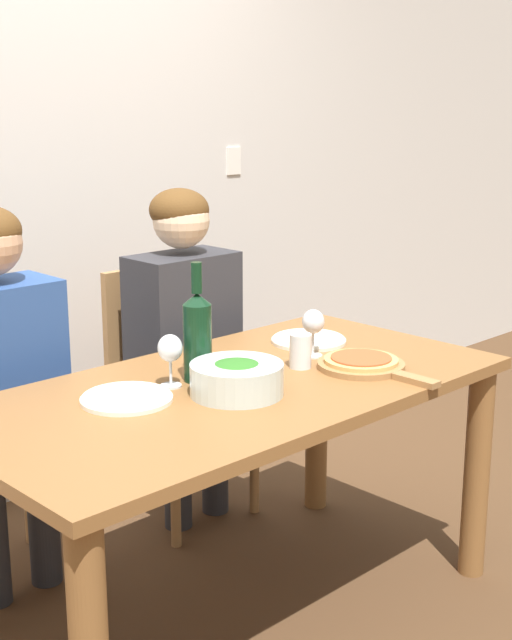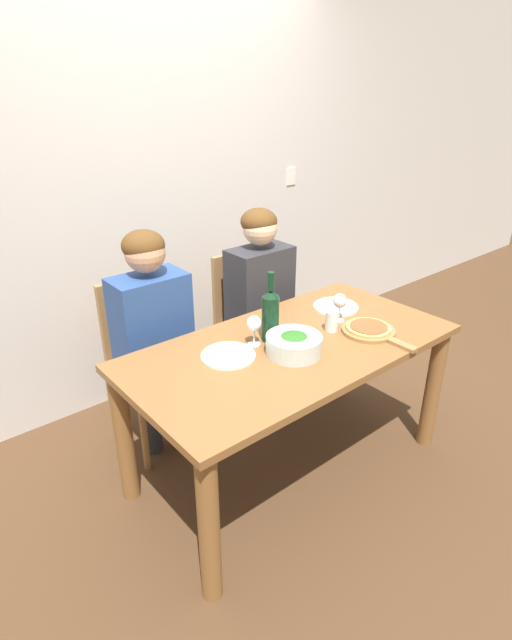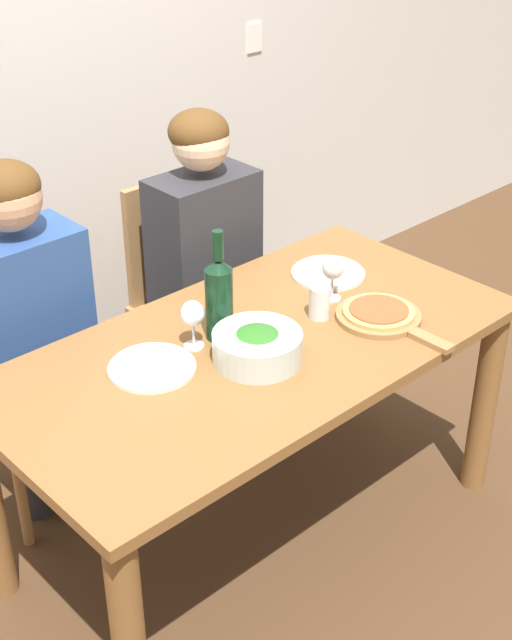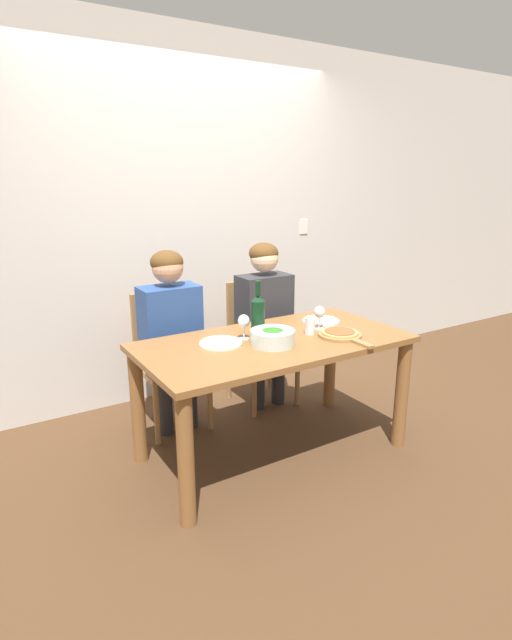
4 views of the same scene
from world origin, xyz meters
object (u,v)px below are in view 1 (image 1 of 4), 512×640
object	(u,v)px
person_woman	(0,367)
broccoli_bowl	(237,378)
person_man	(186,325)
wine_bottle	(197,334)
water_tumbler	(300,351)
pizza_on_board	(364,364)
dinner_plate_left	(127,398)
dinner_plate_right	(309,340)
wine_glass_right	(313,324)
wine_glass_left	(170,351)
chair_right	(168,383)

from	to	relation	value
person_woman	broccoli_bowl	size ratio (longest dim) A/B	4.77
person_woman	person_man	world-z (taller)	same
wine_bottle	water_tumbler	bearing A→B (deg)	-21.36
person_woman	water_tumbler	size ratio (longest dim) A/B	11.83
person_woman	person_man	distance (m)	0.73
pizza_on_board	water_tumbler	size ratio (longest dim) A/B	3.89
dinner_plate_left	pizza_on_board	bearing A→B (deg)	-20.42
broccoli_bowl	dinner_plate_right	xyz separation A→B (m)	(0.53, 0.22, -0.04)
person_man	broccoli_bowl	size ratio (longest dim) A/B	4.77
wine_bottle	dinner_plate_right	xyz separation A→B (m)	(0.53, 0.05, -0.13)
pizza_on_board	wine_glass_right	world-z (taller)	wine_glass_right
wine_glass_left	dinner_plate_right	bearing A→B (deg)	4.25
broccoli_bowl	wine_glass_right	world-z (taller)	wine_glass_right
person_woman	wine_glass_left	world-z (taller)	person_woman
chair_right	broccoli_bowl	size ratio (longest dim) A/B	3.59
broccoli_bowl	wine_glass_left	distance (m)	0.21
person_woman	chair_right	bearing A→B (deg)	8.68
water_tumbler	dinner_plate_right	bearing A→B (deg)	37.55
person_woman	wine_glass_left	bearing A→B (deg)	-64.60
dinner_plate_left	wine_glass_right	world-z (taller)	wine_glass_right
chair_right	dinner_plate_right	size ratio (longest dim) A/B	3.71
wine_bottle	wine_glass_right	size ratio (longest dim) A/B	2.27
dinner_plate_right	water_tumbler	bearing A→B (deg)	-142.45
person_woman	water_tumbler	distance (m)	0.91
wine_bottle	dinner_plate_right	distance (m)	0.54
wine_bottle	person_woman	bearing A→B (deg)	122.73
dinner_plate_right	wine_glass_left	xyz separation A→B (m)	(-0.62, -0.05, 0.10)
person_woman	broccoli_bowl	world-z (taller)	person_woman
wine_bottle	water_tumbler	distance (m)	0.33
wine_bottle	wine_glass_left	world-z (taller)	wine_bottle
wine_glass_left	person_man	bearing A→B (deg)	46.81
wine_bottle	pizza_on_board	xyz separation A→B (m)	(0.43, -0.26, -0.12)
person_woman	broccoli_bowl	distance (m)	0.77
pizza_on_board	broccoli_bowl	bearing A→B (deg)	168.18
pizza_on_board	wine_glass_right	size ratio (longest dim) A/B	2.66
water_tumbler	chair_right	bearing A→B (deg)	83.09
wine_glass_right	wine_glass_left	bearing A→B (deg)	171.51
broccoli_bowl	wine_glass_right	xyz separation A→B (m)	(0.42, 0.10, 0.06)
dinner_plate_right	dinner_plate_left	bearing A→B (deg)	-175.61
pizza_on_board	wine_glass_left	size ratio (longest dim) A/B	2.66
chair_right	dinner_plate_right	world-z (taller)	chair_right
dinner_plate_left	wine_glass_left	size ratio (longest dim) A/B	1.63
dinner_plate_right	person_man	bearing A→B (deg)	105.76
person_woman	wine_bottle	size ratio (longest dim) A/B	3.56
wine_bottle	pizza_on_board	bearing A→B (deg)	-31.23
broccoli_bowl	pizza_on_board	bearing A→B (deg)	-11.82
person_woman	dinner_plate_right	xyz separation A→B (m)	(0.86, -0.47, 0.01)
dinner_plate_left	dinner_plate_right	xyz separation A→B (m)	(0.78, 0.06, 0.00)
person_man	wine_glass_right	distance (m)	0.60
broccoli_bowl	dinner_plate_left	world-z (taller)	broccoli_bowl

